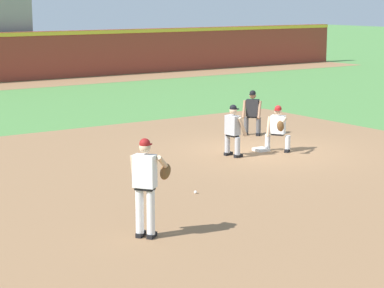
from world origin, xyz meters
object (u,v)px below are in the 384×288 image
(pitcher, at_px, (147,182))
(baserunner, at_px, (233,128))
(first_base_bag, at_px, (261,150))
(umpire, at_px, (252,111))
(first_baseman, at_px, (278,127))
(baseball, at_px, (195,192))

(pitcher, bearing_deg, baserunner, 40.24)
(first_base_bag, xyz_separation_m, baserunner, (-1.13, -0.13, 0.75))
(umpire, bearing_deg, first_baseman, -113.50)
(baserunner, xyz_separation_m, umpire, (2.54, 2.28, 0.00))
(pitcher, bearing_deg, baseball, 39.37)
(first_baseman, xyz_separation_m, umpire, (1.08, 2.48, 0.06))
(umpire, bearing_deg, first_base_bag, -123.29)
(baseball, relative_size, umpire, 0.05)
(first_baseman, distance_m, umpire, 2.71)
(pitcher, distance_m, baserunner, 7.47)
(pitcher, xyz_separation_m, first_baseman, (7.17, 4.62, -0.33))
(baseball, bearing_deg, baserunner, 40.92)
(baseball, relative_size, pitcher, 0.04)
(first_base_bag, bearing_deg, first_baseman, -45.48)
(pitcher, relative_size, first_baseman, 1.39)
(pitcher, height_order, umpire, pitcher)
(pitcher, distance_m, first_baseman, 8.53)
(baseball, xyz_separation_m, umpire, (5.73, 5.04, 0.76))
(baseball, bearing_deg, umpire, 41.34)
(baseball, distance_m, pitcher, 3.41)
(first_baseman, relative_size, baserunner, 0.92)
(baserunner, bearing_deg, first_base_bag, 6.69)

